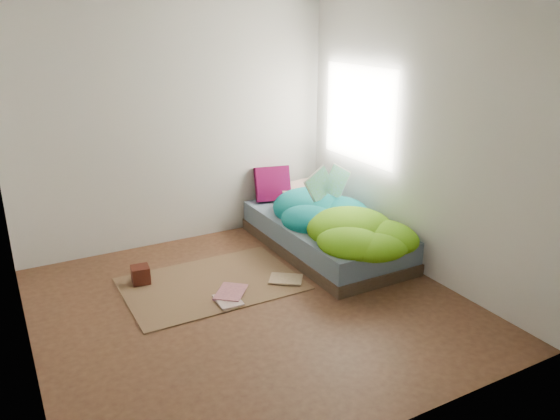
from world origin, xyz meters
The scene contains 12 objects.
ground centered at (0.00, 0.00, 0.00)m, with size 3.50×3.50×0.00m, color #47281B.
room_walls centered at (0.01, 0.01, 1.63)m, with size 3.54×3.54×2.62m.
bed centered at (1.22, 0.72, 0.17)m, with size 1.00×2.00×0.34m.
duvet centered at (1.22, 0.50, 0.51)m, with size 0.96×1.84×0.34m, color #076A77, non-canonical shape.
rug centered at (-0.15, 0.55, 0.01)m, with size 1.60×1.10×0.01m, color brown.
pillow_floral centered at (1.41, 1.52, 0.40)m, with size 0.58×0.36×0.13m, color beige.
pillow_magenta centered at (1.05, 1.59, 0.54)m, with size 0.40×0.12×0.40m, color #510533.
open_book centered at (1.29, 0.77, 0.83)m, with size 0.49×0.11×0.30m, color green, non-canonical shape.
wooden_box centered at (-0.73, 0.89, 0.09)m, with size 0.16×0.16×0.16m, color #3D190D.
floor_book_a centered at (-0.26, 0.16, 0.02)m, with size 0.21×0.28×0.02m, color beige.
floor_book_b centered at (-0.17, 0.34, 0.03)m, with size 0.24×0.33×0.03m, color #C37079.
floor_book_c centered at (0.42, 0.17, 0.02)m, with size 0.22×0.31×0.02m, color tan.
Camera 1 is at (-1.80, -3.79, 2.38)m, focal length 35.00 mm.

